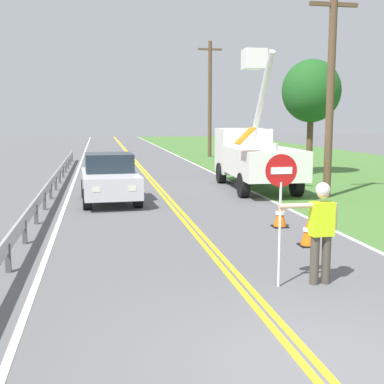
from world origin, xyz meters
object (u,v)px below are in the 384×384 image
Objects in this scene: utility_bucket_truck at (253,154)px; traffic_cone_mid at (280,215)px; oncoming_sedan_nearest at (110,179)px; roadside_tree_verge at (311,91)px; utility_pole_mid at (210,97)px; flagger_worker at (321,226)px; utility_pole_near at (330,90)px; stop_sign_paddle at (281,190)px; traffic_cone_lead at (308,232)px.

traffic_cone_mid is (-1.60, -7.70, -1.09)m from utility_bucket_truck.
roadside_tree_verge reaches higher than oncoming_sedan_nearest.
flagger_worker is at bearing -98.59° from utility_pole_mid.
utility_pole_mid is at bearing 81.41° from flagger_worker.
oncoming_sedan_nearest is at bearing 109.60° from flagger_worker.
utility_pole_mid is 25.57m from traffic_cone_mid.
utility_pole_near is (1.94, -3.01, 2.51)m from utility_bucket_truck.
stop_sign_paddle is at bearing -119.33° from utility_pole_near.
flagger_worker is 0.31× the size of roadside_tree_verge.
roadside_tree_verge is at bearing 66.83° from traffic_cone_lead.
utility_bucket_truck reaches higher than stop_sign_paddle.
roadside_tree_verge is (2.48, 7.47, 0.33)m from utility_pole_near.
traffic_cone_mid is 0.12× the size of roadside_tree_verge.
utility_bucket_truck is at bearing 122.76° from utility_pole_near.
stop_sign_paddle is (-0.77, -0.02, 0.66)m from flagger_worker.
traffic_cone_mid is at bearing -97.99° from utility_pole_mid.
stop_sign_paddle is 0.39× the size of roadside_tree_verge.
utility_bucket_truck is 0.92× the size of utility_pole_near.
traffic_cone_mid is at bearing -48.55° from oncoming_sedan_nearest.
flagger_worker is 10.81m from utility_pole_near.
stop_sign_paddle is 11.02m from utility_pole_near.
utility_pole_mid is (5.25, 29.71, 2.75)m from stop_sign_paddle.
utility_pole_near reaches higher than stop_sign_paddle.
flagger_worker is at bearing -101.76° from traffic_cone_mid.
utility_pole_mid is (1.90, 17.29, 3.03)m from utility_bucket_truck.
traffic_cone_mid is (1.75, 4.71, -1.37)m from stop_sign_paddle.
oncoming_sedan_nearest is 0.49× the size of utility_pole_mid.
traffic_cone_lead is (-3.59, -27.08, -4.12)m from utility_pole_mid.
utility_pole_near is at bearing 60.67° from stop_sign_paddle.
traffic_cone_lead is at bearing -92.15° from traffic_cone_mid.
traffic_cone_lead is 2.09m from traffic_cone_mid.
roadside_tree_verge is at bearing 45.31° from utility_bucket_truck.
flagger_worker is at bearing -112.55° from roadside_tree_verge.
utility_pole_near is at bearing 61.92° from traffic_cone_lead.
traffic_cone_mid is at bearing 87.85° from traffic_cone_lead.
traffic_cone_lead is at bearing 70.96° from flagger_worker.
utility_bucket_truck is 9.85× the size of traffic_cone_mid.
utility_pole_near reaches higher than traffic_cone_mid.
utility_pole_mid is 1.45× the size of roadside_tree_verge.
utility_pole_mid reaches higher than stop_sign_paddle.
flagger_worker is at bearing 1.47° from stop_sign_paddle.
flagger_worker is 4.85m from traffic_cone_mid.
stop_sign_paddle is 0.31× the size of utility_pole_near.
utility_pole_mid is at bearing 90.09° from utility_pole_near.
roadside_tree_verge is at bearing 71.62° from utility_pole_near.
oncoming_sedan_nearest is at bearing -156.09° from utility_bucket_truck.
utility_pole_near reaches higher than flagger_worker.
utility_bucket_truck is at bearing -96.28° from utility_pole_mid.
utility_pole_near is (5.29, 9.41, 2.23)m from stop_sign_paddle.
utility_pole_mid is (-0.03, 20.30, 0.52)m from utility_pole_near.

